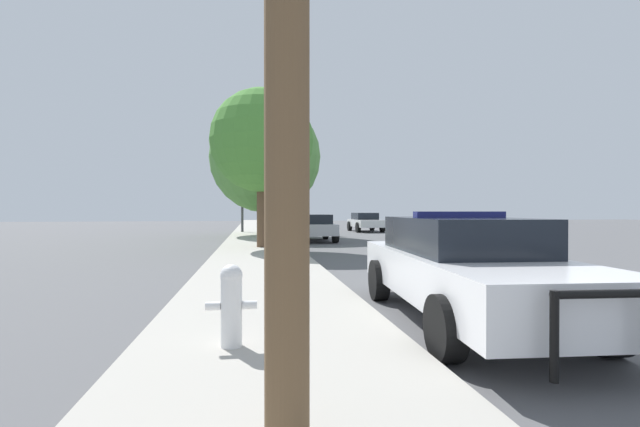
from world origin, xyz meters
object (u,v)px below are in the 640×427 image
fire_hydrant (231,303)px  car_background_oncoming (365,221)px  tree_sidewalk_near (262,141)px  tree_sidewalk_mid (265,157)px  car_background_midblock (313,227)px  police_car (465,266)px  traffic_light (264,172)px

fire_hydrant → car_background_oncoming: 26.63m
car_background_oncoming → tree_sidewalk_near: bearing=60.1°
tree_sidewalk_near → tree_sidewalk_mid: 8.16m
car_background_oncoming → tree_sidewalk_mid: size_ratio=0.55×
fire_hydrant → tree_sidewalk_mid: 20.56m
tree_sidewalk_near → fire_hydrant: bearing=-92.7°
tree_sidewalk_near → car_background_oncoming: bearing=60.2°
car_background_oncoming → tree_sidewalk_near: (-7.64, -13.32, 3.46)m
fire_hydrant → car_background_midblock: size_ratio=0.21×
car_background_oncoming → police_car: bearing=78.2°
car_background_midblock → car_background_oncoming: size_ratio=1.00×
car_background_oncoming → tree_sidewalk_near: 15.74m
traffic_light → car_background_midblock: traffic_light is taller
traffic_light → fire_hydrant: bearing=-92.3°
car_background_oncoming → tree_sidewalk_mid: bearing=35.4°
traffic_light → tree_sidewalk_mid: bearing=-90.4°
fire_hydrant → car_background_oncoming: car_background_oncoming is taller
fire_hydrant → police_car: bearing=18.9°
car_background_midblock → car_background_oncoming: 10.22m
traffic_light → car_background_midblock: bearing=-73.1°
car_background_oncoming → tree_sidewalk_mid: 9.72m
traffic_light → car_background_midblock: (2.19, -7.18, -3.31)m
police_car → tree_sidewalk_near: (-2.58, 10.93, 3.42)m
police_car → tree_sidewalk_mid: 19.58m
fire_hydrant → car_background_oncoming: size_ratio=0.20×
police_car → tree_sidewalk_mid: size_ratio=0.67×
car_background_midblock → car_background_oncoming: bearing=59.4°
traffic_light → tree_sidewalk_mid: tree_sidewalk_mid is taller
car_background_midblock → police_car: bearing=-90.9°
fire_hydrant → car_background_midblock: bearing=79.2°
police_car → tree_sidewalk_near: tree_sidewalk_near is taller
police_car → fire_hydrant: 3.33m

